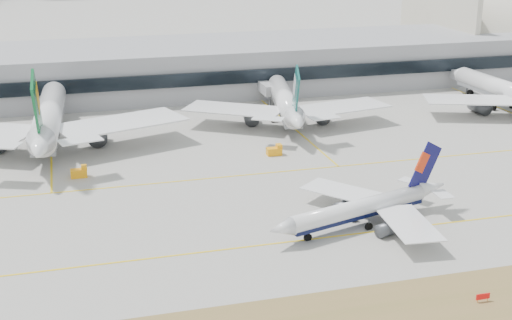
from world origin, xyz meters
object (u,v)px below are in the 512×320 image
object	(u,v)px
widebody_eva	(48,120)
terminal	(159,69)
taxiing_airliner	(365,208)
widebody_china_air	(507,92)
widebody_cathay	(286,103)

from	to	relation	value
widebody_eva	terminal	xyz separation A→B (m)	(34.42, 51.00, 1.00)
taxiing_airliner	widebody_china_air	distance (m)	98.52
taxiing_airliner	widebody_eva	world-z (taller)	widebody_eva
widebody_cathay	widebody_china_air	xyz separation A→B (m)	(66.21, -4.21, -0.03)
widebody_eva	widebody_china_air	size ratio (longest dim) A/B	1.21
widebody_eva	terminal	distance (m)	61.53
widebody_eva	terminal	size ratio (longest dim) A/B	0.24
widebody_cathay	taxiing_airliner	bearing A→B (deg)	-175.03
widebody_cathay	terminal	xyz separation A→B (m)	(-28.20, 46.41, 2.08)
widebody_china_air	taxiing_airliner	bearing A→B (deg)	129.07
widebody_china_air	terminal	xyz separation A→B (m)	(-94.41, 50.62, 2.11)
taxiing_airliner	widebody_china_air	size ratio (longest dim) A/B	0.70
taxiing_airliner	widebody_china_air	world-z (taller)	widebody_china_air
widebody_eva	terminal	world-z (taller)	widebody_eva
taxiing_airliner	terminal	world-z (taller)	terminal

